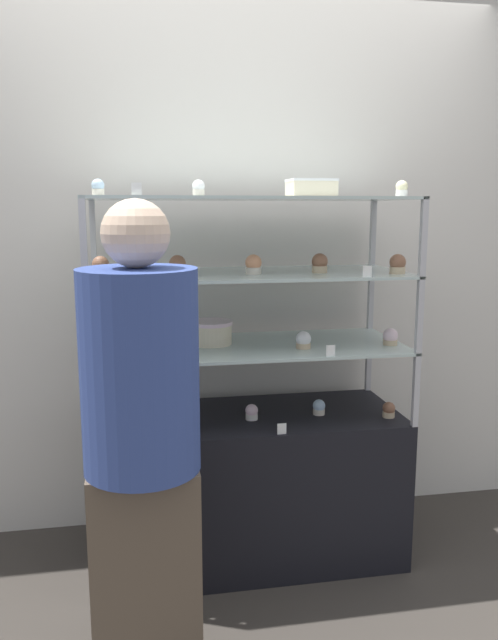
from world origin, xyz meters
TOP-DOWN VIEW (x-y plane):
  - ground_plane at (0.00, 0.00)m, footprint 20.00×20.00m
  - back_wall at (0.00, 0.42)m, footprint 8.00×0.05m
  - display_base at (0.00, 0.00)m, footprint 1.31×0.55m
  - display_riser_lower at (0.00, 0.00)m, footprint 1.31×0.55m
  - display_riser_middle at (0.00, 0.00)m, footprint 1.31×0.55m
  - display_riser_upper at (0.00, 0.00)m, footprint 1.31×0.55m
  - layer_cake_centerpiece at (-0.16, 0.05)m, footprint 0.19×0.19m
  - sheet_cake_frosted at (0.25, -0.03)m, footprint 0.19×0.16m
  - cupcake_0 at (-0.59, -0.08)m, footprint 0.05×0.05m
  - cupcake_1 at (-0.30, -0.15)m, footprint 0.05×0.05m
  - cupcake_2 at (0.00, -0.06)m, footprint 0.05×0.05m
  - cupcake_3 at (0.30, -0.05)m, footprint 0.05×0.05m
  - cupcake_4 at (0.58, -0.14)m, footprint 0.05×0.05m
  - price_tag_0 at (0.09, -0.26)m, footprint 0.04×0.00m
  - cupcake_5 at (-0.58, -0.07)m, footprint 0.06×0.06m
  - cupcake_6 at (0.21, -0.10)m, footprint 0.06×0.06m
  - cupcake_7 at (0.59, -0.10)m, footprint 0.06×0.06m
  - price_tag_1 at (0.28, -0.26)m, footprint 0.04×0.00m
  - cupcake_8 at (-0.60, -0.04)m, footprint 0.07×0.07m
  - cupcake_9 at (-0.30, -0.04)m, footprint 0.07×0.07m
  - cupcake_10 at (0.01, -0.06)m, footprint 0.07×0.07m
  - cupcake_11 at (0.29, -0.06)m, footprint 0.07×0.07m
  - cupcake_12 at (0.59, -0.15)m, footprint 0.07×0.07m
  - price_tag_2 at (0.42, -0.26)m, footprint 0.04×0.00m
  - cupcake_13 at (-0.60, -0.06)m, footprint 0.05×0.05m
  - cupcake_14 at (-0.21, -0.05)m, footprint 0.05×0.05m
  - cupcake_15 at (0.60, -0.14)m, footprint 0.05×0.05m
  - price_tag_3 at (-0.45, -0.26)m, footprint 0.04×0.00m
  - customer_figure at (-0.46, -0.66)m, footprint 0.37×0.37m

SIDE VIEW (x-z plane):
  - ground_plane at x=0.00m, z-range 0.00..0.00m
  - display_base at x=0.00m, z-range 0.00..0.66m
  - price_tag_0 at x=0.09m, z-range 0.66..0.70m
  - cupcake_0 at x=-0.59m, z-range 0.65..0.72m
  - cupcake_1 at x=-0.30m, z-range 0.65..0.72m
  - cupcake_2 at x=0.00m, z-range 0.65..0.72m
  - cupcake_3 at x=0.30m, z-range 0.65..0.72m
  - cupcake_4 at x=0.58m, z-range 0.65..0.72m
  - customer_figure at x=-0.46m, z-range 0.05..1.62m
  - display_riser_lower at x=0.00m, z-range 0.79..1.10m
  - price_tag_1 at x=0.28m, z-range 0.96..1.01m
  - cupcake_5 at x=-0.58m, z-range 0.96..1.03m
  - cupcake_6 at x=0.21m, z-range 0.96..1.03m
  - cupcake_7 at x=0.59m, z-range 0.96..1.03m
  - layer_cake_centerpiece at x=-0.16m, z-range 0.97..1.07m
  - display_riser_middle at x=0.00m, z-range 1.10..1.41m
  - price_tag_2 at x=0.42m, z-range 1.27..1.32m
  - back_wall at x=0.00m, z-range 0.00..2.60m
  - cupcake_8 at x=-0.60m, z-range 1.27..1.35m
  - cupcake_9 at x=-0.30m, z-range 1.27..1.35m
  - cupcake_10 at x=0.01m, z-range 1.27..1.35m
  - cupcake_11 at x=0.29m, z-range 1.27..1.35m
  - cupcake_12 at x=0.59m, z-range 1.27..1.35m
  - display_riser_upper at x=0.00m, z-range 1.41..1.72m
  - price_tag_3 at x=-0.45m, z-range 1.58..1.63m
  - cupcake_13 at x=-0.60m, z-range 1.58..1.65m
  - cupcake_14 at x=-0.21m, z-range 1.58..1.65m
  - cupcake_15 at x=0.60m, z-range 1.58..1.65m
  - sheet_cake_frosted at x=0.25m, z-range 1.58..1.66m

